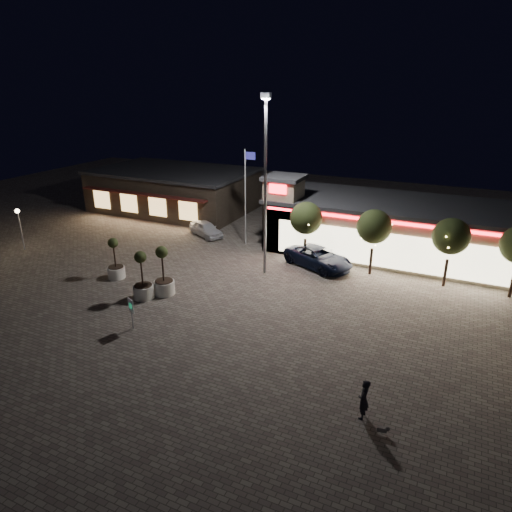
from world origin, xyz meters
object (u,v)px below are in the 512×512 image
at_px(pedestrian, 364,399).
at_px(white_sedan, 206,229).
at_px(pickup_truck, 318,258).
at_px(planter_mid, 143,284).
at_px(valet_sign, 131,308).
at_px(planter_left, 116,266).

bearing_deg(pedestrian, white_sedan, -132.92).
bearing_deg(white_sedan, pedestrian, -106.61).
height_order(pickup_truck, white_sedan, pickup_truck).
height_order(planter_mid, valet_sign, planter_mid).
height_order(white_sedan, planter_left, planter_left).
distance_m(white_sedan, pedestrian, 25.33).
relative_size(pickup_truck, planter_mid, 1.69).
bearing_deg(pickup_truck, white_sedan, 100.58).
bearing_deg(white_sedan, planter_left, -157.18).
relative_size(planter_mid, valet_sign, 1.75).
bearing_deg(pickup_truck, valet_sign, 177.51).
bearing_deg(white_sedan, valet_sign, -135.64).
bearing_deg(pedestrian, pickup_truck, -154.34).
distance_m(pickup_truck, white_sedan, 11.72).
bearing_deg(pickup_truck, planter_mid, 163.11).
xyz_separation_m(planter_mid, valet_sign, (1.89, -3.41, 0.29)).
height_order(white_sedan, planter_mid, planter_mid).
bearing_deg(white_sedan, pickup_truck, -75.93).
relative_size(white_sedan, planter_mid, 1.22).
xyz_separation_m(white_sedan, planter_mid, (2.84, -12.53, 0.32)).
bearing_deg(pickup_truck, planter_left, 147.17).
xyz_separation_m(pickup_truck, valet_sign, (-6.65, -13.15, 0.53)).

